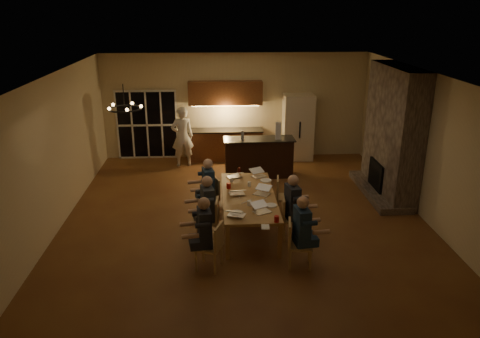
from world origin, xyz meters
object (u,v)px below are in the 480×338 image
object	(u,v)px
can_silver	(254,206)
can_cola	(239,170)
person_left_mid	(208,208)
redcup_mid	(229,186)
chair_left_near	(209,246)
chandelier	(125,109)
laptop_e	(234,172)
bar_bottle	(242,135)
mug_back	(232,180)
mug_mid	(249,184)
person_right_mid	(292,207)
plate_far	(266,180)
chair_left_far	(208,197)
chair_right_near	(300,244)
person_left_far	(209,189)
standing_person	(182,137)
bar_blender	(278,131)
chair_right_mid	(293,218)
laptop_c	(237,189)
plate_near	(271,205)
person_right_near	(302,232)
laptop_a	(236,210)
plate_left	(236,213)
redcup_near	(277,219)
dining_table	(249,211)
laptop_f	(259,172)
laptop_d	(262,189)
chair_right_far	(286,197)
refrigerator	(298,127)
chair_left_mid	(207,220)
person_left_near	(205,233)
laptop_b	(262,207)
mug_front	(249,203)

from	to	relation	value
can_silver	can_cola	xyz separation A→B (m)	(-0.18, 2.11, 0.00)
person_left_mid	redcup_mid	distance (m)	1.02
chair_left_near	person_left_mid	distance (m)	1.12
person_left_mid	chandelier	distance (m)	2.53
laptop_e	bar_bottle	xyz separation A→B (m)	(0.32, 2.03, 0.34)
mug_back	mug_mid	bearing A→B (deg)	-36.20
person_right_mid	plate_far	distance (m)	1.41
chair_left_far	chair_right_near	distance (m)	2.83
person_left_far	standing_person	world-z (taller)	standing_person
person_left_far	bar_blender	size ratio (longest dim) A/B	3.01
chair_right_mid	laptop_c	size ratio (longest dim) A/B	2.78
standing_person	plate_far	world-z (taller)	standing_person
chair_right_near	plate_near	xyz separation A→B (m)	(-0.41, 1.06, 0.31)
standing_person	bar_bottle	xyz separation A→B (m)	(1.70, -1.05, 0.31)
laptop_c	person_right_near	bearing A→B (deg)	113.60
chandelier	chair_right_near	bearing A→B (deg)	-19.01
laptop_a	plate_far	xyz separation A→B (m)	(0.76, 1.80, -0.10)
redcup_mid	can_cola	distance (m)	1.03
person_left_mid	plate_left	xyz separation A→B (m)	(0.56, -0.40, 0.07)
chair_right_near	plate_left	world-z (taller)	chair_right_near
mug_mid	redcup_near	bearing A→B (deg)	-78.46
dining_table	chair_right_mid	bearing A→B (deg)	-30.98
laptop_f	mug_mid	distance (m)	0.64
mug_back	plate_far	world-z (taller)	mug_back
laptop_a	laptop_d	size ratio (longest dim) A/B	1.00
chair_left_far	plate_far	size ratio (longest dim) A/B	3.42
person_right_near	standing_person	xyz separation A→B (m)	(-2.47, 5.79, 0.20)
laptop_a	chair_right_far	bearing A→B (deg)	-106.40
laptop_f	plate_left	bearing A→B (deg)	-133.73
refrigerator	chair_left_far	size ratio (longest dim) A/B	2.25
chair_left_mid	person_left_mid	size ratio (longest dim) A/B	0.64
person_right_near	person_right_mid	size ratio (longest dim) A/B	1.00
laptop_d	standing_person	bearing A→B (deg)	145.69
laptop_d	plate_left	size ratio (longest dim) A/B	1.18
person_right_near	person_left_far	world-z (taller)	same
chandelier	laptop_f	size ratio (longest dim) A/B	1.97
can_cola	bar_bottle	bearing A→B (deg)	84.01
chair_left_near	person_right_mid	xyz separation A→B (m)	(1.68, 1.06, 0.24)
can_cola	person_left_near	bearing A→B (deg)	-104.76
chair_left_near	laptop_b	bearing A→B (deg)	145.11
can_cola	refrigerator	bearing A→B (deg)	58.85
laptop_e	dining_table	bearing A→B (deg)	83.65
mug_front	can_cola	distance (m)	1.93
dining_table	laptop_d	distance (m)	0.56
chair_left_mid	bar_blender	world-z (taller)	bar_blender
chair_left_far	mug_front	size ratio (longest dim) A/B	8.90
standing_person	laptop_f	size ratio (longest dim) A/B	5.57
standing_person	laptop_a	bearing A→B (deg)	92.90
person_left_near	plate_left	distance (m)	0.90
chair_left_near	mug_front	size ratio (longest dim) A/B	8.90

